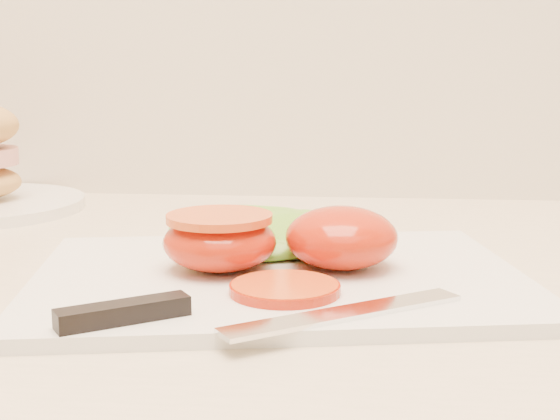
{
  "coord_description": "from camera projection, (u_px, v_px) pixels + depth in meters",
  "views": [
    {
      "loc": [
        -0.27,
        1.05,
        1.09
      ],
      "look_at": [
        -0.33,
        1.62,
        0.99
      ],
      "focal_mm": 50.0,
      "sensor_mm": 36.0,
      "label": 1
    }
  ],
  "objects": [
    {
      "name": "tomato_half_cut",
      "position": [
        220.0,
        239.0,
        0.58
      ],
      "size": [
        0.09,
        0.09,
        0.04
      ],
      "color": "#B5260A",
      "rests_on": "cutting_board"
    },
    {
      "name": "tomato_half_dome",
      "position": [
        341.0,
        237.0,
        0.59
      ],
      "size": [
        0.09,
        0.09,
        0.05
      ],
      "primitive_type": "ellipsoid",
      "color": "#B5260A",
      "rests_on": "cutting_board"
    },
    {
      "name": "lettuce_leaf_0",
      "position": [
        253.0,
        233.0,
        0.65
      ],
      "size": [
        0.16,
        0.12,
        0.03
      ],
      "primitive_type": "ellipsoid",
      "rotation": [
        0.0,
        0.0,
        -0.17
      ],
      "color": "#71C734",
      "rests_on": "cutting_board"
    },
    {
      "name": "lettuce_leaf_1",
      "position": [
        306.0,
        232.0,
        0.66
      ],
      "size": [
        0.12,
        0.14,
        0.02
      ],
      "primitive_type": "ellipsoid",
      "rotation": [
        0.0,
        0.0,
        1.1
      ],
      "color": "#71C734",
      "rests_on": "cutting_board"
    },
    {
      "name": "knife",
      "position": [
        212.0,
        313.0,
        0.47
      ],
      "size": [
        0.25,
        0.11,
        0.01
      ],
      "rotation": [
        0.0,
        0.0,
        0.6
      ],
      "color": "silver",
      "rests_on": "cutting_board"
    },
    {
      "name": "cutting_board",
      "position": [
        279.0,
        278.0,
        0.58
      ],
      "size": [
        0.4,
        0.32,
        0.01
      ],
      "primitive_type": "cube",
      "rotation": [
        0.0,
        0.0,
        0.18
      ],
      "color": "white",
      "rests_on": "counter"
    },
    {
      "name": "tomato_slice_0",
      "position": [
        285.0,
        288.0,
        0.52
      ],
      "size": [
        0.07,
        0.07,
        0.01
      ],
      "primitive_type": "cylinder",
      "color": "#CC5D1D",
      "rests_on": "cutting_board"
    }
  ]
}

